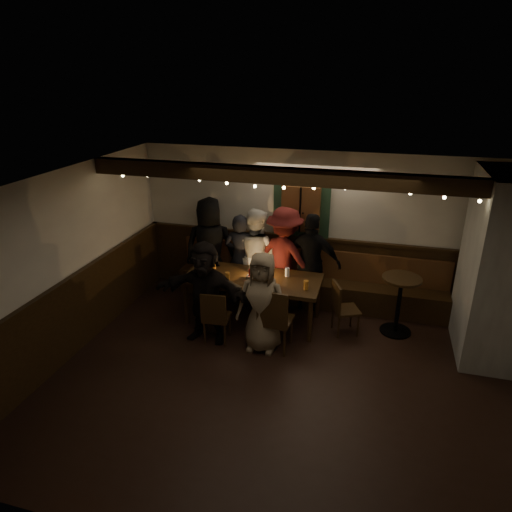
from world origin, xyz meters
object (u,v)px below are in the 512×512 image
(person_e, at_px, (311,263))
(person_g, at_px, (262,302))
(person_a, at_px, (210,248))
(person_d, at_px, (284,257))
(person_f, at_px, (205,292))
(dining_table, at_px, (253,281))
(person_b, at_px, (240,258))
(chair_end, at_px, (341,305))
(high_top, at_px, (399,298))
(chair_near_right, at_px, (274,317))
(person_c, at_px, (255,255))
(chair_near_left, at_px, (215,315))

(person_e, bearing_deg, person_g, 76.19)
(person_a, height_order, person_e, person_a)
(person_a, distance_m, person_d, 1.33)
(person_a, bearing_deg, person_f, 91.34)
(dining_table, bearing_deg, person_g, -64.56)
(person_a, distance_m, person_e, 1.80)
(person_a, relative_size, person_b, 1.14)
(chair_end, relative_size, high_top, 0.90)
(person_b, xyz_separation_m, person_f, (-0.12, -1.35, -0.01))
(chair_near_right, distance_m, person_b, 1.70)
(person_d, xyz_separation_m, person_e, (0.46, -0.05, -0.03))
(chair_end, relative_size, person_g, 0.56)
(person_c, distance_m, person_d, 0.52)
(chair_end, height_order, person_e, person_e)
(high_top, distance_m, person_a, 3.26)
(chair_near_right, height_order, person_b, person_b)
(person_e, bearing_deg, chair_near_left, 55.96)
(person_a, distance_m, person_f, 1.49)
(person_a, xyz_separation_m, person_e, (1.80, -0.05, -0.06))
(person_d, distance_m, person_e, 0.47)
(person_f, bearing_deg, person_g, 0.70)
(high_top, height_order, person_g, person_g)
(chair_near_left, distance_m, person_b, 1.46)
(chair_near_right, relative_size, high_top, 1.06)
(person_c, bearing_deg, dining_table, 123.96)
(dining_table, xyz_separation_m, chair_near_left, (-0.34, -0.78, -0.23))
(dining_table, distance_m, chair_end, 1.42)
(person_e, bearing_deg, person_a, 3.28)
(person_a, height_order, person_f, person_a)
(chair_end, relative_size, person_d, 0.48)
(chair_near_right, bearing_deg, person_a, 135.80)
(chair_near_left, xyz_separation_m, chair_end, (1.75, 0.78, 0.00))
(dining_table, height_order, person_d, person_d)
(chair_end, height_order, person_f, person_f)
(dining_table, height_order, chair_near_right, chair_near_right)
(person_g, bearing_deg, person_e, 71.88)
(person_c, bearing_deg, chair_end, 175.97)
(chair_end, height_order, person_c, person_c)
(person_c, xyz_separation_m, person_e, (0.98, -0.10, 0.01))
(dining_table, xyz_separation_m, person_g, (0.35, -0.73, 0.05))
(high_top, xyz_separation_m, person_d, (-1.88, 0.45, 0.28))
(chair_near_right, xyz_separation_m, person_e, (0.29, 1.42, 0.28))
(person_a, relative_size, person_g, 1.20)
(chair_near_right, relative_size, person_g, 0.66)
(chair_near_right, distance_m, person_f, 1.08)
(chair_near_left, relative_size, person_a, 0.47)
(chair_near_left, xyz_separation_m, person_a, (-0.63, 1.49, 0.43))
(person_d, relative_size, person_e, 1.03)
(person_b, bearing_deg, person_f, 89.94)
(chair_near_left, xyz_separation_m, person_g, (0.69, 0.05, 0.28))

